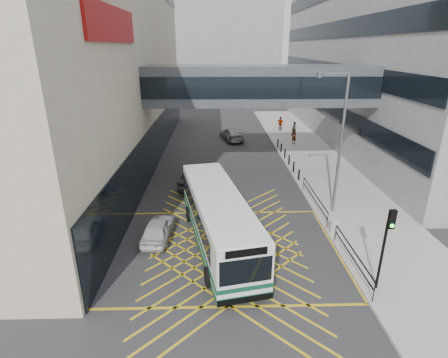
{
  "coord_description": "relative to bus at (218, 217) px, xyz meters",
  "views": [
    {
      "loc": [
        -0.53,
        -16.44,
        10.41
      ],
      "look_at": [
        0.0,
        4.0,
        2.6
      ],
      "focal_mm": 28.0,
      "sensor_mm": 36.0,
      "label": 1
    }
  ],
  "objects": [
    {
      "name": "ground",
      "position": [
        0.43,
        -0.71,
        -1.62
      ],
      "size": [
        120.0,
        120.0,
        0.0
      ],
      "primitive_type": "plane",
      "color": "#333335"
    },
    {
      "name": "building_whsmith",
      "position": [
        -17.55,
        15.29,
        6.38
      ],
      "size": [
        24.17,
        42.0,
        16.0
      ],
      "color": "#BEAF94",
      "rests_on": "ground"
    },
    {
      "name": "building_right",
      "position": [
        24.42,
        23.29,
        8.38
      ],
      "size": [
        24.09,
        44.0,
        20.0
      ],
      "color": "gray",
      "rests_on": "ground"
    },
    {
      "name": "building_far",
      "position": [
        -1.57,
        59.29,
        7.38
      ],
      "size": [
        28.0,
        16.0,
        18.0
      ],
      "primitive_type": "cube",
      "color": "gray",
      "rests_on": "ground"
    },
    {
      "name": "skybridge",
      "position": [
        3.43,
        11.29,
        5.88
      ],
      "size": [
        20.0,
        4.1,
        3.0
      ],
      "color": "#3D4247",
      "rests_on": "ground"
    },
    {
      "name": "pavement",
      "position": [
        9.43,
        14.29,
        -1.54
      ],
      "size": [
        6.0,
        54.0,
        0.16
      ],
      "primitive_type": "cube",
      "color": "#ACA79E",
      "rests_on": "ground"
    },
    {
      "name": "box_junction",
      "position": [
        0.43,
        -0.71,
        -1.61
      ],
      "size": [
        12.0,
        9.0,
        0.01
      ],
      "color": "gold",
      "rests_on": "ground"
    },
    {
      "name": "bus",
      "position": [
        0.0,
        0.0,
        0.0
      ],
      "size": [
        4.59,
        11.04,
        3.02
      ],
      "rotation": [
        0.0,
        0.0,
        0.2
      ],
      "color": "silver",
      "rests_on": "ground"
    },
    {
      "name": "car_white",
      "position": [
        -3.42,
        0.57,
        -0.99
      ],
      "size": [
        1.87,
        4.06,
        1.26
      ],
      "primitive_type": "imported",
      "rotation": [
        0.0,
        0.0,
        3.08
      ],
      "color": "silver",
      "rests_on": "ground"
    },
    {
      "name": "car_dark",
      "position": [
        -1.26,
        8.43,
        -0.83
      ],
      "size": [
        3.73,
        5.38,
        1.57
      ],
      "primitive_type": "imported",
      "rotation": [
        0.0,
        0.0,
        2.75
      ],
      "color": "black",
      "rests_on": "ground"
    },
    {
      "name": "car_silver",
      "position": [
        1.85,
        23.0,
        -0.87
      ],
      "size": [
        3.12,
        5.14,
        1.49
      ],
      "primitive_type": "imported",
      "rotation": [
        0.0,
        0.0,
        3.39
      ],
      "color": "#919499",
      "rests_on": "ground"
    },
    {
      "name": "traffic_light",
      "position": [
        7.14,
        -4.42,
        1.15
      ],
      "size": [
        0.29,
        0.46,
        4.01
      ],
      "rotation": [
        0.0,
        0.0,
        0.05
      ],
      "color": "black",
      "rests_on": "pavement"
    },
    {
      "name": "street_lamp",
      "position": [
        7.45,
        3.52,
        3.58
      ],
      "size": [
        2.01,
        0.38,
        8.85
      ],
      "rotation": [
        0.0,
        0.0,
        0.07
      ],
      "color": "slate",
      "rests_on": "pavement"
    },
    {
      "name": "litter_bin",
      "position": [
        6.77,
        0.65,
        -1.04
      ],
      "size": [
        0.49,
        0.49,
        0.84
      ],
      "primitive_type": "cylinder",
      "color": "#ADA89E",
      "rests_on": "pavement"
    },
    {
      "name": "kerb_railings",
      "position": [
        6.58,
        1.07,
        -0.74
      ],
      "size": [
        0.05,
        12.54,
        1.0
      ],
      "color": "black",
      "rests_on": "pavement"
    },
    {
      "name": "bollards",
      "position": [
        6.68,
        14.29,
        -1.01
      ],
      "size": [
        0.14,
        10.14,
        0.9
      ],
      "color": "black",
      "rests_on": "pavement"
    },
    {
      "name": "pedestrian_a",
      "position": [
        8.65,
        20.49,
        -0.62
      ],
      "size": [
        0.81,
        0.72,
        1.67
      ],
      "primitive_type": "imported",
      "rotation": [
        0.0,
        0.0,
        3.59
      ],
      "color": "gray",
      "rests_on": "pavement"
    },
    {
      "name": "pedestrian_b",
      "position": [
        9.56,
        24.35,
        -0.62
      ],
      "size": [
        0.94,
        0.8,
        1.66
      ],
      "primitive_type": "imported",
      "rotation": [
        0.0,
        0.0,
        0.49
      ],
      "color": "gray",
      "rests_on": "pavement"
    },
    {
      "name": "pedestrian_c",
      "position": [
        8.34,
        27.2,
        -0.58
      ],
      "size": [
        1.14,
        0.96,
        1.75
      ],
      "primitive_type": "imported",
      "rotation": [
        0.0,
        0.0,
        2.6
      ],
      "color": "gray",
      "rests_on": "pavement"
    }
  ]
}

